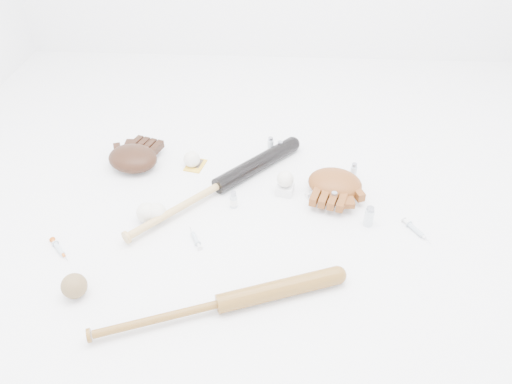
# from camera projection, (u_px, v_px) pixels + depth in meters

# --- Properties ---
(bat_dark) EXTENTS (0.67, 0.73, 0.07)m
(bat_dark) POSITION_uv_depth(u_px,v_px,m) (219.00, 185.00, 1.99)
(bat_dark) COLOR black
(bat_dark) RESTS_ON ground
(bat_wood) EXTENTS (0.80, 0.35, 0.06)m
(bat_wood) POSITION_uv_depth(u_px,v_px,m) (220.00, 304.00, 1.53)
(bat_wood) COLOR brown
(bat_wood) RESTS_ON ground
(glove_dark) EXTENTS (0.32, 0.32, 0.09)m
(glove_dark) POSITION_uv_depth(u_px,v_px,m) (133.00, 158.00, 2.12)
(glove_dark) COLOR black
(glove_dark) RESTS_ON ground
(glove_tan) EXTENTS (0.32, 0.32, 0.09)m
(glove_tan) POSITION_uv_depth(u_px,v_px,m) (335.00, 183.00, 1.98)
(glove_tan) COLOR brown
(glove_tan) RESTS_ON ground
(trading_card) EXTENTS (0.09, 0.12, 0.01)m
(trading_card) POSITION_uv_depth(u_px,v_px,m) (195.00, 165.00, 2.15)
(trading_card) COLOR gold
(trading_card) RESTS_ON ground
(pedestal) EXTENTS (0.08, 0.08, 0.04)m
(pedestal) POSITION_uv_depth(u_px,v_px,m) (285.00, 189.00, 2.00)
(pedestal) COLOR white
(pedestal) RESTS_ON ground
(baseball_on_pedestal) EXTENTS (0.07, 0.07, 0.07)m
(baseball_on_pedestal) POSITION_uv_depth(u_px,v_px,m) (285.00, 179.00, 1.96)
(baseball_on_pedestal) COLOR silver
(baseball_on_pedestal) RESTS_ON pedestal
(baseball_left) EXTENTS (0.07, 0.07, 0.07)m
(baseball_left) POSITION_uv_depth(u_px,v_px,m) (156.00, 213.00, 1.85)
(baseball_left) COLOR silver
(baseball_left) RESTS_ON ground
(baseball_upper) EXTENTS (0.07, 0.07, 0.07)m
(baseball_upper) POSITION_uv_depth(u_px,v_px,m) (192.00, 159.00, 2.13)
(baseball_upper) COLOR silver
(baseball_upper) RESTS_ON ground
(baseball_mid) EXTENTS (0.08, 0.08, 0.08)m
(baseball_mid) POSITION_uv_depth(u_px,v_px,m) (147.00, 213.00, 1.85)
(baseball_mid) COLOR silver
(baseball_mid) RESTS_ON ground
(baseball_aged) EXTENTS (0.08, 0.08, 0.08)m
(baseball_aged) POSITION_uv_depth(u_px,v_px,m) (74.00, 286.00, 1.57)
(baseball_aged) COLOR brown
(baseball_aged) RESTS_ON ground
(syringe_0) EXTENTS (0.12, 0.13, 0.02)m
(syringe_0) POSITION_uv_depth(u_px,v_px,m) (59.00, 249.00, 1.74)
(syringe_0) COLOR #ADBCC6
(syringe_0) RESTS_ON ground
(syringe_1) EXTENTS (0.08, 0.13, 0.02)m
(syringe_1) POSITION_uv_depth(u_px,v_px,m) (195.00, 238.00, 1.79)
(syringe_1) COLOR #ADBCC6
(syringe_1) RESTS_ON ground
(syringe_2) EXTENTS (0.13, 0.11, 0.02)m
(syringe_2) POSITION_uv_depth(u_px,v_px,m) (318.00, 191.00, 2.01)
(syringe_2) COLOR #ADBCC6
(syringe_2) RESTS_ON ground
(syringe_3) EXTENTS (0.11, 0.15, 0.02)m
(syringe_3) POSITION_uv_depth(u_px,v_px,m) (416.00, 230.00, 1.82)
(syringe_3) COLOR #ADBCC6
(syringe_3) RESTS_ON ground
(vial_0) EXTENTS (0.03, 0.03, 0.07)m
(vial_0) POSITION_uv_depth(u_px,v_px,m) (270.00, 144.00, 2.22)
(vial_0) COLOR silver
(vial_0) RESTS_ON ground
(vial_1) EXTENTS (0.03, 0.03, 0.07)m
(vial_1) POSITION_uv_depth(u_px,v_px,m) (354.00, 170.00, 2.07)
(vial_1) COLOR silver
(vial_1) RESTS_ON ground
(vial_2) EXTENTS (0.03, 0.03, 0.07)m
(vial_2) POSITION_uv_depth(u_px,v_px,m) (334.00, 200.00, 1.92)
(vial_2) COLOR silver
(vial_2) RESTS_ON ground
(vial_3) EXTENTS (0.03, 0.03, 0.08)m
(vial_3) POSITION_uv_depth(u_px,v_px,m) (369.00, 216.00, 1.83)
(vial_3) COLOR silver
(vial_3) RESTS_ON ground
(vial_4) EXTENTS (0.03, 0.03, 0.07)m
(vial_4) POSITION_uv_depth(u_px,v_px,m) (234.00, 200.00, 1.92)
(vial_4) COLOR silver
(vial_4) RESTS_ON ground
(vial_5) EXTENTS (0.03, 0.03, 0.07)m
(vial_5) POSITION_uv_depth(u_px,v_px,m) (280.00, 149.00, 2.19)
(vial_5) COLOR silver
(vial_5) RESTS_ON ground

